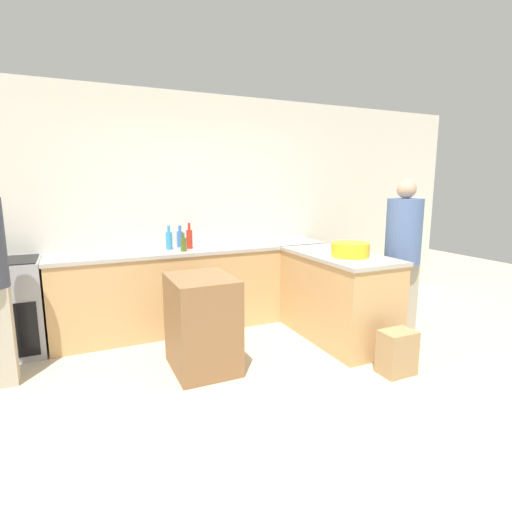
{
  "coord_description": "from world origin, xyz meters",
  "views": [
    {
      "loc": [
        -1.28,
        -2.54,
        1.67
      ],
      "look_at": [
        0.29,
        0.87,
        0.98
      ],
      "focal_mm": 28.0,
      "sensor_mm": 36.0,
      "label": 1
    }
  ],
  "objects": [
    {
      "name": "ground_plane",
      "position": [
        0.0,
        0.0,
        0.0
      ],
      "size": [
        14.0,
        14.0,
        0.0
      ],
      "primitive_type": "plane",
      "color": "beige"
    },
    {
      "name": "olive_oil_bottle",
      "position": [
        -0.2,
        1.7,
        1.02
      ],
      "size": [
        0.06,
        0.06,
        0.2
      ],
      "color": "#475B1E",
      "rests_on": "counter_back"
    },
    {
      "name": "paper_bag",
      "position": [
        1.23,
        -0.06,
        0.2
      ],
      "size": [
        0.31,
        0.22,
        0.4
      ],
      "color": "#A88456",
      "rests_on": "ground_plane"
    },
    {
      "name": "person_at_peninsula",
      "position": [
        1.91,
        0.64,
        0.92
      ],
      "size": [
        0.37,
        0.37,
        1.71
      ],
      "color": "#ADA38E",
      "rests_on": "ground_plane"
    },
    {
      "name": "island_table",
      "position": [
        -0.29,
        0.77,
        0.43
      ],
      "size": [
        0.55,
        0.67,
        0.86
      ],
      "color": "brown",
      "rests_on": "ground_plane"
    },
    {
      "name": "hot_sauce_bottle",
      "position": [
        -0.09,
        1.86,
        1.05
      ],
      "size": [
        0.07,
        0.07,
        0.29
      ],
      "color": "red",
      "rests_on": "counter_back"
    },
    {
      "name": "wall_back",
      "position": [
        0.0,
        2.17,
        1.35
      ],
      "size": [
        8.0,
        0.06,
        2.7
      ],
      "color": "silver",
      "rests_on": "ground_plane"
    },
    {
      "name": "range_oven",
      "position": [
        -1.91,
        1.84,
        0.47
      ],
      "size": [
        0.61,
        0.59,
        0.95
      ],
      "color": "#99999E",
      "rests_on": "ground_plane"
    },
    {
      "name": "counter_peninsula",
      "position": [
        1.25,
        0.87,
        0.47
      ],
      "size": [
        0.69,
        1.39,
        0.94
      ],
      "color": "tan",
      "rests_on": "ground_plane"
    },
    {
      "name": "water_bottle_blue",
      "position": [
        -0.16,
        2.01,
        1.03
      ],
      "size": [
        0.07,
        0.07,
        0.25
      ],
      "color": "#386BB7",
      "rests_on": "counter_back"
    },
    {
      "name": "dish_soap_bottle",
      "position": [
        -0.32,
        1.89,
        1.04
      ],
      "size": [
        0.07,
        0.07,
        0.27
      ],
      "color": "#338CBF",
      "rests_on": "counter_back"
    },
    {
      "name": "mixing_bowl",
      "position": [
        1.26,
        0.69,
        1.01
      ],
      "size": [
        0.38,
        0.38,
        0.14
      ],
      "color": "yellow",
      "rests_on": "counter_peninsula"
    },
    {
      "name": "counter_back",
      "position": [
        0.0,
        1.85,
        0.47
      ],
      "size": [
        3.2,
        0.61,
        0.94
      ],
      "color": "tan",
      "rests_on": "ground_plane"
    }
  ]
}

